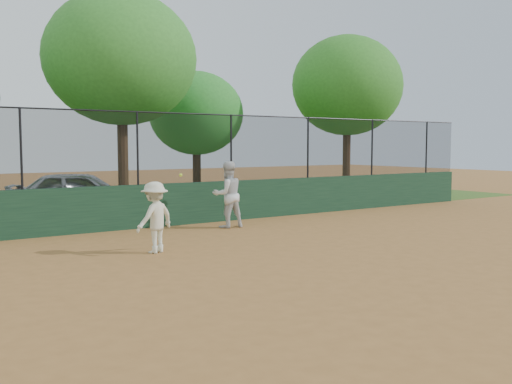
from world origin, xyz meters
TOP-DOWN VIEW (x-y plane):
  - ground at (0.00, 0.00)m, footprint 80.00×80.00m
  - back_wall at (0.00, 6.00)m, footprint 26.00×0.20m
  - grass_strip at (0.00, 12.00)m, footprint 36.00×12.00m
  - parked_car at (-1.10, 9.05)m, footprint 4.72×3.46m
  - player_second at (1.60, 4.76)m, footprint 0.94×0.75m
  - player_main at (-1.63, 2.46)m, footprint 1.12×0.89m
  - fence_assembly at (-0.03, 6.00)m, footprint 26.00×0.06m
  - tree_2 at (0.75, 10.27)m, footprint 5.26×4.78m
  - tree_3 at (5.24, 13.21)m, footprint 4.16×3.78m
  - tree_4 at (11.58, 10.56)m, footprint 5.22×4.75m

SIDE VIEW (x-z plane):
  - ground at x=0.00m, z-range 0.00..0.00m
  - grass_strip at x=0.00m, z-range 0.00..0.01m
  - back_wall at x=0.00m, z-range 0.00..1.20m
  - parked_car at x=-1.10m, z-range 0.00..1.50m
  - player_main at x=-1.63m, z-range -0.09..1.60m
  - player_second at x=1.60m, z-range 0.00..1.83m
  - fence_assembly at x=-0.03m, z-range 1.24..3.24m
  - tree_3 at x=5.24m, z-range 0.91..6.35m
  - tree_4 at x=11.58m, z-range 1.34..8.57m
  - tree_2 at x=0.75m, z-range 1.46..8.96m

